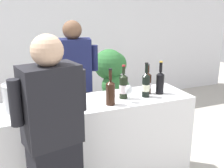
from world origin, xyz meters
name	(u,v)px	position (x,y,z in m)	size (l,w,h in m)	color
wall_back	(46,31)	(0.00, 2.60, 1.40)	(8.00, 0.10, 2.80)	white
counter	(95,147)	(0.00, 0.00, 0.49)	(1.94, 0.53, 0.98)	white
wine_bottle_0	(40,92)	(-0.48, 0.11, 1.09)	(0.08, 0.08, 0.34)	black
wine_bottle_1	(123,86)	(0.29, -0.02, 1.10)	(0.08, 0.08, 0.33)	black
wine_bottle_2	(146,85)	(0.52, -0.07, 1.10)	(0.08, 0.08, 0.34)	black
wine_bottle_3	(148,83)	(0.58, 0.02, 1.09)	(0.07, 0.07, 0.30)	black
wine_bottle_4	(160,82)	(0.70, -0.03, 1.10)	(0.08, 0.08, 0.34)	black
wine_bottle_5	(62,89)	(-0.27, 0.15, 1.09)	(0.08, 0.08, 0.31)	black
wine_bottle_6	(55,93)	(-0.36, 0.04, 1.09)	(0.08, 0.08, 0.33)	black
wine_bottle_7	(110,92)	(0.11, -0.14, 1.10)	(0.08, 0.08, 0.34)	black
wine_glass	(129,91)	(0.29, -0.14, 1.09)	(0.08, 0.08, 0.17)	silver
ice_bucket	(16,97)	(-0.68, 0.04, 1.10)	(0.23, 0.23, 0.24)	silver
person_server	(75,96)	(-0.03, 0.62, 0.83)	(0.54, 0.32, 1.70)	black
person_guest	(54,153)	(-0.49, -0.53, 0.83)	(0.53, 0.31, 1.68)	black
potted_shrub	(113,83)	(0.66, 1.13, 0.78)	(0.50, 0.53, 1.26)	brown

